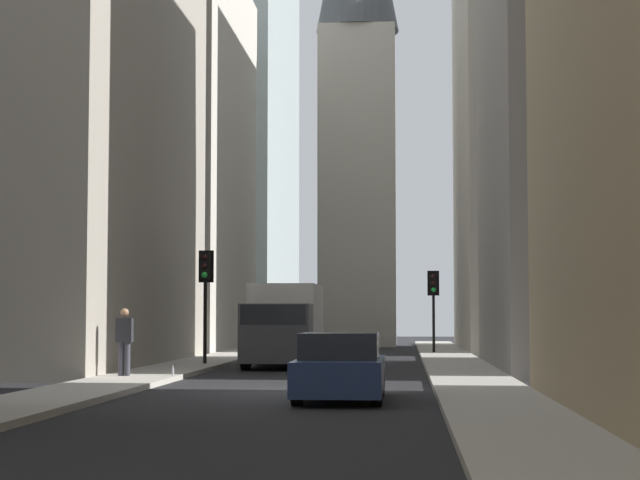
# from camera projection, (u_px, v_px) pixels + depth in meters

# --- Properties ---
(ground_plane) EXTENTS (135.00, 135.00, 0.00)m
(ground_plane) POSITION_uv_depth(u_px,v_px,m) (286.00, 392.00, 25.84)
(ground_plane) COLOR black
(sidewalk_right) EXTENTS (90.00, 2.20, 0.14)m
(sidewalk_right) POSITION_uv_depth(u_px,v_px,m) (94.00, 388.00, 26.18)
(sidewalk_right) COLOR #A8A399
(sidewalk_right) RESTS_ON ground_plane
(sidewalk_left) EXTENTS (90.00, 2.20, 0.14)m
(sidewalk_left) POSITION_uv_depth(u_px,v_px,m) (483.00, 390.00, 25.51)
(sidewalk_left) COLOR #A8A399
(sidewalk_left) RESTS_ON ground_plane
(building_left_far) EXTENTS (16.27, 10.00, 22.92)m
(building_left_far) POSITION_uv_depth(u_px,v_px,m) (559.00, 124.00, 56.86)
(building_left_far) COLOR #A8A091
(building_left_far) RESTS_ON ground_plane
(building_right_midfar) EXTENTS (17.49, 10.50, 19.26)m
(building_right_midfar) POSITION_uv_depth(u_px,v_px,m) (19.00, 89.00, 39.02)
(building_right_midfar) COLOR gray
(building_right_midfar) RESTS_ON ground_plane
(building_right_far) EXTENTS (15.05, 10.00, 19.30)m
(building_right_far) POSITION_uv_depth(u_px,v_px,m) (139.00, 159.00, 56.58)
(building_right_far) COLOR #B7B2A5
(building_right_far) RESTS_ON ground_plane
(church_spire) EXTENTS (4.82, 4.82, 30.98)m
(church_spire) POSITION_uv_depth(u_px,v_px,m) (358.00, 68.00, 65.53)
(church_spire) COLOR #B7B2A5
(church_spire) RESTS_ON ground_plane
(delivery_truck) EXTENTS (6.46, 2.25, 2.84)m
(delivery_truck) POSITION_uv_depth(u_px,v_px,m) (284.00, 324.00, 38.59)
(delivery_truck) COLOR silver
(delivery_truck) RESTS_ON ground_plane
(sedan_navy) EXTENTS (4.30, 1.78, 1.42)m
(sedan_navy) POSITION_uv_depth(u_px,v_px,m) (340.00, 369.00, 23.32)
(sedan_navy) COLOR navy
(sedan_navy) RESTS_ON ground_plane
(traffic_light_midblock) EXTENTS (0.43, 0.52, 3.61)m
(traffic_light_midblock) POSITION_uv_depth(u_px,v_px,m) (433.00, 292.00, 49.60)
(traffic_light_midblock) COLOR black
(traffic_light_midblock) RESTS_ON sidewalk_left
(traffic_light_far_junction) EXTENTS (0.43, 0.52, 3.86)m
(traffic_light_far_junction) POSITION_uv_depth(u_px,v_px,m) (205.00, 280.00, 38.25)
(traffic_light_far_junction) COLOR black
(traffic_light_far_junction) RESTS_ON sidewalk_right
(pedestrian) EXTENTS (0.26, 0.44, 1.82)m
(pedestrian) POSITION_uv_depth(u_px,v_px,m) (124.00, 339.00, 30.38)
(pedestrian) COLOR #33333D
(pedestrian) RESTS_ON sidewalk_right
(discarded_bottle) EXTENTS (0.07, 0.07, 0.27)m
(discarded_bottle) POSITION_uv_depth(u_px,v_px,m) (173.00, 371.00, 30.70)
(discarded_bottle) COLOR #999EA3
(discarded_bottle) RESTS_ON sidewalk_right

